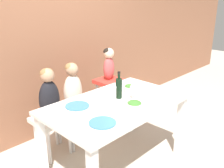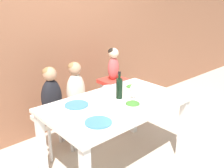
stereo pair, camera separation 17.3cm
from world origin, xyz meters
name	(u,v)px [view 1 (the left image)]	position (x,y,z in m)	size (l,w,h in m)	color
ground_plane	(116,164)	(0.00, 0.00, 0.00)	(14.00, 14.00, 0.00)	#BCB2A3
wall_back	(48,31)	(0.00, 1.17, 1.35)	(10.00, 0.06, 2.70)	#8E5B42
dining_table	(117,112)	(0.00, 0.00, 0.64)	(1.46, 0.87, 0.75)	white
chair_far_left	(52,124)	(-0.36, 0.67, 0.39)	(0.40, 0.37, 0.47)	silver
chair_far_center	(74,115)	(-0.04, 0.67, 0.39)	(0.40, 0.37, 0.47)	silver
chair_right_highchair	(109,91)	(0.56, 0.67, 0.54)	(0.34, 0.31, 0.70)	silver
person_child_left	(49,93)	(-0.36, 0.67, 0.76)	(0.24, 0.17, 0.57)	black
person_child_center	(73,86)	(-0.04, 0.67, 0.76)	(0.24, 0.17, 0.57)	beige
person_baby_right	(109,62)	(0.56, 0.67, 0.95)	(0.17, 0.14, 0.43)	#C64C4C
wine_bottle	(119,88)	(0.10, 0.06, 0.86)	(0.07, 0.07, 0.29)	black
paper_towel_roll	(111,99)	(-0.19, -0.11, 0.87)	(0.10, 0.10, 0.24)	white
wine_glass_near	(133,89)	(0.18, -0.07, 0.86)	(0.07, 0.07, 0.17)	white
salad_bowl_large	(134,105)	(-0.02, -0.24, 0.79)	(0.16, 0.16, 0.10)	silver
salad_bowl_small	(129,88)	(0.30, 0.09, 0.79)	(0.13, 0.13, 0.10)	silver
dinner_plate_front_left	(103,123)	(-0.41, -0.22, 0.75)	(0.23, 0.23, 0.01)	teal
dinner_plate_back_left	(77,106)	(-0.34, 0.21, 0.75)	(0.23, 0.23, 0.01)	teal
condiment_bottle_hot_sauce	(112,95)	(-0.02, 0.04, 0.82)	(0.04, 0.04, 0.15)	red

